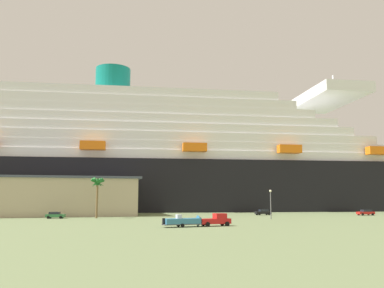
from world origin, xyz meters
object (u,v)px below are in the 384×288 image
palm_tree (97,185)px  parked_car_red_hatchback (366,212)px  pickup_truck (216,220)px  parked_car_green_wagon (55,215)px  small_boat_on_trailer (186,221)px  cruise_ship (183,164)px  street_lamp (271,200)px  parked_car_black_coupe (263,212)px

palm_tree → parked_car_red_hatchback: 73.85m
pickup_truck → parked_car_red_hatchback: size_ratio=1.21×
parked_car_red_hatchback → parked_car_green_wagon: size_ratio=1.10×
small_boat_on_trailer → palm_tree: palm_tree is taller
cruise_ship → palm_tree: 57.00m
street_lamp → parked_car_black_coupe: 22.00m
street_lamp → parked_car_green_wagon: size_ratio=1.52×
palm_tree → parked_car_black_coupe: size_ratio=2.12×
parked_car_black_coupe → pickup_truck: bearing=-118.5°
cruise_ship → street_lamp: 62.82m
small_boat_on_trailer → street_lamp: (22.51, 20.93, 3.55)m
palm_tree → parked_car_red_hatchback: bearing=3.4°
street_lamp → parked_car_black_coupe: (5.07, 21.09, -3.68)m
pickup_truck → small_boat_on_trailer: size_ratio=0.69×
parked_car_green_wagon → parked_car_red_hatchback: bearing=3.3°
cruise_ship → small_boat_on_trailer: cruise_ship is taller
small_boat_on_trailer → street_lamp: street_lamp is taller
cruise_ship → parked_car_red_hatchback: 66.63m
parked_car_green_wagon → parked_car_black_coupe: (55.11, 10.78, -0.00)m
small_boat_on_trailer → street_lamp: size_ratio=1.27×
palm_tree → small_boat_on_trailer: bearing=-60.4°
pickup_truck → small_boat_on_trailer: bearing=-166.7°
street_lamp → cruise_ship: bearing=102.6°
pickup_truck → parked_car_green_wagon: 44.56m
small_boat_on_trailer → cruise_ship: bearing=83.6°
pickup_truck → parked_car_black_coupe: size_ratio=1.27×
small_boat_on_trailer → parked_car_black_coupe: (27.58, 42.02, -0.13)m
small_boat_on_trailer → parked_car_green_wagon: small_boat_on_trailer is taller
small_boat_on_trailer → parked_car_red_hatchback: bearing=33.0°
palm_tree → parked_car_red_hatchback: (73.37, 4.40, -7.15)m
parked_car_black_coupe → small_boat_on_trailer: bearing=-123.3°
cruise_ship → palm_tree: cruise_ship is taller
street_lamp → parked_car_green_wagon: (-50.04, 10.31, -3.68)m
palm_tree → street_lamp: 41.99m
parked_car_black_coupe → palm_tree: bearing=-167.1°
palm_tree → street_lamp: (40.46, -10.69, -3.47)m
small_boat_on_trailer → parked_car_red_hatchback: size_ratio=1.77×
palm_tree → parked_car_black_coupe: bearing=12.9°
pickup_truck → parked_car_black_coupe: 46.33m
parked_car_green_wagon → parked_car_black_coupe: same height
street_lamp → palm_tree: bearing=165.2°
cruise_ship → pickup_truck: (-3.58, -79.61, -16.39)m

